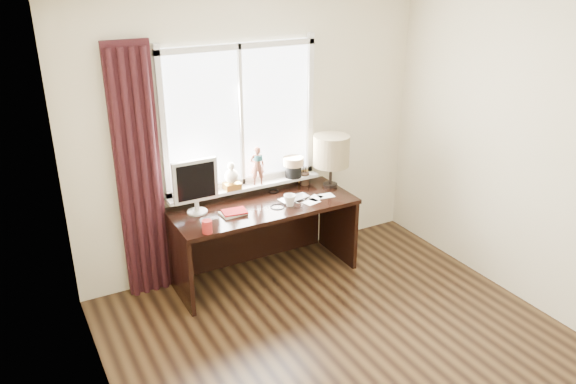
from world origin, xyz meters
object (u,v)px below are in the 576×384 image
mug (290,200)px  desk (259,224)px  laptop (294,199)px  red_cup (207,227)px  monitor (195,183)px  table_lamp (331,151)px

mug → desk: 0.43m
mug → desk: bearing=129.2°
laptop → red_cup: red_cup is taller
red_cup → monitor: (0.06, 0.42, 0.22)m
mug → desk: mug is taller
table_lamp → monitor: bearing=178.2°
laptop → table_lamp: table_lamp is taller
laptop → mug: 0.15m
laptop → monitor: monitor is taller
mug → table_lamp: size_ratio=0.22×
red_cup → desk: size_ratio=0.07×
red_cup → laptop: bearing=14.9°
desk → monitor: 0.79m
mug → table_lamp: bearing=20.8°
mug → table_lamp: 0.69m
desk → table_lamp: (0.77, -0.02, 0.61)m
monitor → mug: bearing=-18.2°
desk → table_lamp: bearing=-1.7°
laptop → desk: laptop is taller
laptop → monitor: size_ratio=0.61×
monitor → laptop: bearing=-10.2°
red_cup → desk: bearing=31.1°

